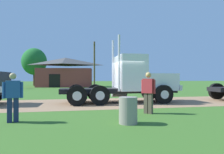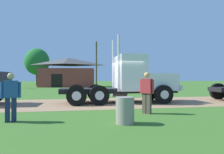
# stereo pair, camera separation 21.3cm
# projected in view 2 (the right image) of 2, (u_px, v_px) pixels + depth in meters

# --- Properties ---
(ground_plane) EXTENTS (200.00, 200.00, 0.00)m
(ground_plane) POSITION_uv_depth(u_px,v_px,m) (119.00, 103.00, 12.86)
(ground_plane) COLOR #396623
(dirt_track) EXTENTS (120.00, 5.53, 0.01)m
(dirt_track) POSITION_uv_depth(u_px,v_px,m) (119.00, 102.00, 12.86)
(dirt_track) COLOR #987554
(dirt_track) RESTS_ON ground_plane
(truck_foreground_white) EXTENTS (7.32, 2.77, 4.03)m
(truck_foreground_white) POSITION_uv_depth(u_px,v_px,m) (133.00, 81.00, 13.09)
(truck_foreground_white) COLOR black
(truck_foreground_white) RESTS_ON ground_plane
(visitor_standing_near) EXTENTS (0.49, 0.50, 1.77)m
(visitor_standing_near) POSITION_uv_depth(u_px,v_px,m) (147.00, 91.00, 8.84)
(visitor_standing_near) COLOR #B22D33
(visitor_standing_near) RESTS_ON ground_plane
(visitor_by_barrel) EXTENTS (0.64, 0.38, 1.69)m
(visitor_by_barrel) POSITION_uv_depth(u_px,v_px,m) (11.00, 95.00, 7.18)
(visitor_by_barrel) COLOR #264C8C
(visitor_by_barrel) RESTS_ON ground_plane
(steel_barrel) EXTENTS (0.61, 0.61, 0.88)m
(steel_barrel) POSITION_uv_depth(u_px,v_px,m) (125.00, 110.00, 6.88)
(steel_barrel) COLOR gray
(steel_barrel) RESTS_ON ground_plane
(shed_building) EXTENTS (10.35, 6.95, 5.20)m
(shed_building) POSITION_uv_depth(u_px,v_px,m) (68.00, 73.00, 37.12)
(shed_building) COLOR brown
(shed_building) RESTS_ON ground_plane
(utility_pole_far) EXTENTS (0.46, 2.20, 7.31)m
(utility_pole_far) POSITION_uv_depth(u_px,v_px,m) (96.00, 63.00, 32.74)
(utility_pole_far) COLOR brown
(utility_pole_far) RESTS_ON ground_plane
(tree_mid) EXTENTS (4.95, 4.95, 7.66)m
(tree_mid) POSITION_uv_depth(u_px,v_px,m) (37.00, 62.00, 42.50)
(tree_mid) COLOR #513823
(tree_mid) RESTS_ON ground_plane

